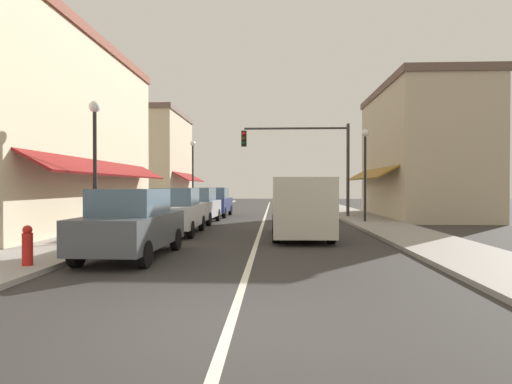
{
  "coord_description": "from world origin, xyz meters",
  "views": [
    {
      "loc": [
        0.59,
        -5.39,
        1.83
      ],
      "look_at": [
        -0.22,
        12.81,
        1.59
      ],
      "focal_mm": 29.62,
      "sensor_mm": 36.0,
      "label": 1
    }
  ],
  "objects_px": {
    "parked_car_third_left": "(198,206)",
    "parked_car_far_left": "(215,202)",
    "parked_car_second_left": "(176,211)",
    "fire_hydrant": "(27,246)",
    "van_in_lane": "(300,206)",
    "street_lamp_right_mid": "(365,160)",
    "parked_car_nearest_left": "(132,224)",
    "street_lamp_left_far": "(193,165)",
    "traffic_signal_mast_arm": "(309,152)",
    "street_lamp_left_near": "(95,147)"
  },
  "relations": [
    {
      "from": "parked_car_third_left",
      "to": "street_lamp_left_far",
      "type": "xyz_separation_m",
      "value": [
        -1.89,
        8.38,
        2.48
      ]
    },
    {
      "from": "street_lamp_left_far",
      "to": "street_lamp_left_near",
      "type": "bearing_deg",
      "value": -89.75
    },
    {
      "from": "parked_car_third_left",
      "to": "fire_hydrant",
      "type": "bearing_deg",
      "value": -95.63
    },
    {
      "from": "parked_car_nearest_left",
      "to": "street_lamp_left_near",
      "type": "height_order",
      "value": "street_lamp_left_near"
    },
    {
      "from": "parked_car_far_left",
      "to": "van_in_lane",
      "type": "xyz_separation_m",
      "value": [
        4.59,
        -10.4,
        0.27
      ]
    },
    {
      "from": "street_lamp_right_mid",
      "to": "fire_hydrant",
      "type": "bearing_deg",
      "value": -129.12
    },
    {
      "from": "street_lamp_left_near",
      "to": "street_lamp_left_far",
      "type": "bearing_deg",
      "value": 90.25
    },
    {
      "from": "parked_car_third_left",
      "to": "parked_car_far_left",
      "type": "height_order",
      "value": "same"
    },
    {
      "from": "parked_car_third_left",
      "to": "street_lamp_left_near",
      "type": "height_order",
      "value": "street_lamp_left_near"
    },
    {
      "from": "parked_car_nearest_left",
      "to": "parked_car_second_left",
      "type": "bearing_deg",
      "value": 92.68
    },
    {
      "from": "parked_car_second_left",
      "to": "street_lamp_right_mid",
      "type": "bearing_deg",
      "value": 29.01
    },
    {
      "from": "traffic_signal_mast_arm",
      "to": "street_lamp_left_near",
      "type": "distance_m",
      "value": 13.74
    },
    {
      "from": "van_in_lane",
      "to": "street_lamp_left_far",
      "type": "relative_size",
      "value": 1.03
    },
    {
      "from": "parked_car_second_left",
      "to": "van_in_lane",
      "type": "bearing_deg",
      "value": -11.94
    },
    {
      "from": "parked_car_far_left",
      "to": "street_lamp_right_mid",
      "type": "distance_m",
      "value": 9.62
    },
    {
      "from": "parked_car_second_left",
      "to": "van_in_lane",
      "type": "xyz_separation_m",
      "value": [
        4.71,
        -0.86,
        0.27
      ]
    },
    {
      "from": "parked_car_nearest_left",
      "to": "fire_hydrant",
      "type": "xyz_separation_m",
      "value": [
        -1.68,
        -1.77,
        -0.33
      ]
    },
    {
      "from": "street_lamp_left_near",
      "to": "parked_car_third_left",
      "type": "bearing_deg",
      "value": 76.91
    },
    {
      "from": "parked_car_far_left",
      "to": "van_in_lane",
      "type": "bearing_deg",
      "value": -64.96
    },
    {
      "from": "parked_car_second_left",
      "to": "street_lamp_left_far",
      "type": "height_order",
      "value": "street_lamp_left_far"
    },
    {
      "from": "van_in_lane",
      "to": "traffic_signal_mast_arm",
      "type": "distance_m",
      "value": 9.69
    },
    {
      "from": "street_lamp_left_far",
      "to": "fire_hydrant",
      "type": "relative_size",
      "value": 5.77
    },
    {
      "from": "parked_car_third_left",
      "to": "traffic_signal_mast_arm",
      "type": "height_order",
      "value": "traffic_signal_mast_arm"
    },
    {
      "from": "van_in_lane",
      "to": "traffic_signal_mast_arm",
      "type": "height_order",
      "value": "traffic_signal_mast_arm"
    },
    {
      "from": "street_lamp_left_far",
      "to": "street_lamp_right_mid",
      "type": "bearing_deg",
      "value": -39.36
    },
    {
      "from": "parked_car_second_left",
      "to": "parked_car_far_left",
      "type": "relative_size",
      "value": 1.0
    },
    {
      "from": "parked_car_nearest_left",
      "to": "van_in_lane",
      "type": "xyz_separation_m",
      "value": [
        4.59,
        4.53,
        0.27
      ]
    },
    {
      "from": "traffic_signal_mast_arm",
      "to": "van_in_lane",
      "type": "bearing_deg",
      "value": -96.45
    },
    {
      "from": "parked_car_far_left",
      "to": "street_lamp_right_mid",
      "type": "bearing_deg",
      "value": -28.74
    },
    {
      "from": "parked_car_third_left",
      "to": "fire_hydrant",
      "type": "relative_size",
      "value": 4.77
    },
    {
      "from": "van_in_lane",
      "to": "fire_hydrant",
      "type": "bearing_deg",
      "value": -135.29
    },
    {
      "from": "parked_car_third_left",
      "to": "street_lamp_right_mid",
      "type": "height_order",
      "value": "street_lamp_right_mid"
    },
    {
      "from": "street_lamp_left_far",
      "to": "parked_car_second_left",
      "type": "bearing_deg",
      "value": -81.68
    },
    {
      "from": "parked_car_far_left",
      "to": "fire_hydrant",
      "type": "distance_m",
      "value": 16.78
    },
    {
      "from": "van_in_lane",
      "to": "traffic_signal_mast_arm",
      "type": "relative_size",
      "value": 0.83
    },
    {
      "from": "parked_car_nearest_left",
      "to": "parked_car_far_left",
      "type": "xyz_separation_m",
      "value": [
        -0.0,
        14.93,
        0.0
      ]
    },
    {
      "from": "street_lamp_left_near",
      "to": "street_lamp_left_far",
      "type": "height_order",
      "value": "street_lamp_left_far"
    },
    {
      "from": "parked_car_far_left",
      "to": "street_lamp_left_far",
      "type": "bearing_deg",
      "value": 120.55
    },
    {
      "from": "parked_car_nearest_left",
      "to": "street_lamp_left_far",
      "type": "bearing_deg",
      "value": 97.66
    },
    {
      "from": "street_lamp_right_mid",
      "to": "street_lamp_left_near",
      "type": "bearing_deg",
      "value": -142.01
    },
    {
      "from": "parked_car_far_left",
      "to": "traffic_signal_mast_arm",
      "type": "distance_m",
      "value": 6.45
    },
    {
      "from": "street_lamp_right_mid",
      "to": "street_lamp_left_far",
      "type": "relative_size",
      "value": 0.92
    },
    {
      "from": "parked_car_far_left",
      "to": "street_lamp_left_far",
      "type": "height_order",
      "value": "street_lamp_left_far"
    },
    {
      "from": "parked_car_second_left",
      "to": "parked_car_far_left",
      "type": "bearing_deg",
      "value": 87.64
    },
    {
      "from": "traffic_signal_mast_arm",
      "to": "fire_hydrant",
      "type": "xyz_separation_m",
      "value": [
        -7.31,
        -15.55,
        -3.25
      ]
    },
    {
      "from": "parked_car_second_left",
      "to": "street_lamp_right_mid",
      "type": "height_order",
      "value": "street_lamp_right_mid"
    },
    {
      "from": "parked_car_third_left",
      "to": "street_lamp_right_mid",
      "type": "relative_size",
      "value": 0.9
    },
    {
      "from": "parked_car_second_left",
      "to": "street_lamp_left_near",
      "type": "xyz_separation_m",
      "value": [
        -1.86,
        -3.01,
        2.19
      ]
    },
    {
      "from": "street_lamp_left_near",
      "to": "fire_hydrant",
      "type": "distance_m",
      "value": 4.86
    },
    {
      "from": "parked_car_second_left",
      "to": "fire_hydrant",
      "type": "xyz_separation_m",
      "value": [
        -1.55,
        -7.16,
        -0.33
      ]
    }
  ]
}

